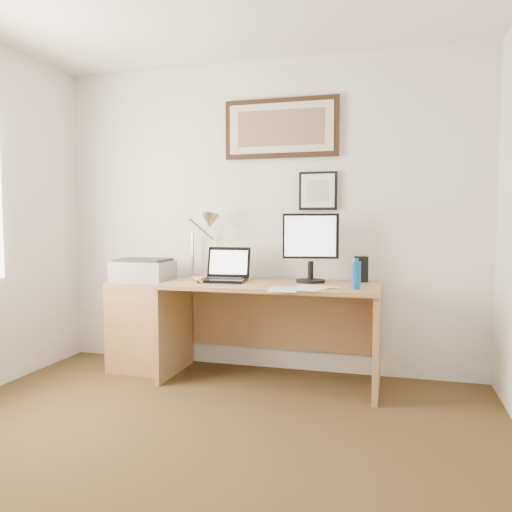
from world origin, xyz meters
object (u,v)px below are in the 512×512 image
(water_bottle, at_px, (356,275))
(book, at_px, (195,280))
(side_cabinet, at_px, (145,325))
(desk, at_px, (273,312))
(laptop, at_px, (225,274))
(lcd_monitor, at_px, (311,244))
(printer, at_px, (143,270))

(water_bottle, bearing_deg, book, 174.24)
(side_cabinet, relative_size, water_bottle, 3.89)
(desk, distance_m, laptop, 0.47)
(lcd_monitor, distance_m, printer, 1.37)
(book, bearing_deg, laptop, 17.35)
(desk, bearing_deg, side_cabinet, -178.11)
(printer, bearing_deg, desk, 2.67)
(desk, relative_size, printer, 3.64)
(book, relative_size, laptop, 0.84)
(book, relative_size, printer, 0.68)
(water_bottle, height_order, laptop, laptop)
(book, distance_m, printer, 0.48)
(lcd_monitor, bearing_deg, printer, -175.81)
(lcd_monitor, xyz_separation_m, printer, (-1.34, -0.10, -0.22))
(book, bearing_deg, water_bottle, -5.76)
(book, height_order, lcd_monitor, lcd_monitor)
(laptop, distance_m, printer, 0.70)
(laptop, height_order, printer, laptop)
(lcd_monitor, height_order, printer, lcd_monitor)
(lcd_monitor, bearing_deg, laptop, -171.89)
(desk, height_order, printer, printer)
(side_cabinet, distance_m, lcd_monitor, 1.51)
(desk, relative_size, laptop, 4.48)
(water_bottle, distance_m, book, 1.24)
(lcd_monitor, relative_size, printer, 1.18)
(water_bottle, bearing_deg, printer, 173.73)
(side_cabinet, xyz_separation_m, book, (0.48, -0.08, 0.40))
(side_cabinet, distance_m, book, 0.63)
(desk, bearing_deg, book, -169.16)
(book, bearing_deg, side_cabinet, 170.79)
(lcd_monitor, bearing_deg, side_cabinet, -176.44)
(laptop, xyz_separation_m, printer, (-0.70, -0.01, 0.01))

